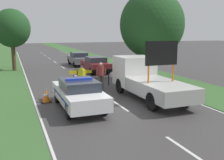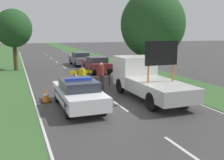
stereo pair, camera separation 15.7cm
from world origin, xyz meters
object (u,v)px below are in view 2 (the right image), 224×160
police_officer (82,75)px  traffic_cone_near_police (60,87)px  police_car (78,93)px  work_truck (146,78)px  traffic_cone_near_truck (123,77)px  road_barrier (92,73)px  queued_car_wagon_maroon (97,64)px  roadside_tree_near_left (13,28)px  queued_car_suv_grey (80,59)px  traffic_cone_centre_front (46,96)px  pedestrian_civilian (101,73)px  roadside_tree_near_right (153,25)px  traffic_cone_behind_barrier (163,90)px  traffic_cone_lane_edge (57,85)px

police_officer → traffic_cone_near_police: 1.85m
traffic_cone_near_police → police_car: bearing=-85.3°
work_truck → traffic_cone_near_truck: size_ratio=11.25×
road_barrier → queued_car_wagon_maroon: queued_car_wagon_maroon is taller
road_barrier → roadside_tree_near_left: size_ratio=0.53×
traffic_cone_near_police → queued_car_suv_grey: queued_car_suv_grey is taller
traffic_cone_near_police → roadside_tree_near_left: 11.88m
queued_car_wagon_maroon → work_truck: bearing=89.2°
police_car → roadside_tree_near_left: 15.44m
police_car → work_truck: bearing=13.0°
traffic_cone_centre_front → queued_car_wagon_maroon: size_ratio=0.17×
queued_car_suv_grey → traffic_cone_near_truck: bearing=94.5°
work_truck → police_officer: (-2.86, 3.63, -0.19)m
traffic_cone_centre_front → roadside_tree_near_left: size_ratio=0.12×
pedestrian_civilian → traffic_cone_near_truck: bearing=35.5°
traffic_cone_centre_front → roadside_tree_near_right: 9.79m
pedestrian_civilian → queued_car_wagon_maroon: (1.81, 6.95, -0.27)m
traffic_cone_centre_front → queued_car_wagon_maroon: bearing=58.1°
work_truck → roadside_tree_near_left: 15.93m
police_car → traffic_cone_behind_barrier: 5.75m
police_car → road_barrier: size_ratio=1.55×
traffic_cone_near_police → traffic_cone_lane_edge: traffic_cone_near_police is taller
pedestrian_civilian → traffic_cone_near_police: bearing=178.9°
traffic_cone_near_police → traffic_cone_near_truck: size_ratio=1.28×
police_car → traffic_cone_centre_front: size_ratio=6.86×
traffic_cone_near_truck → traffic_cone_lane_edge: bearing=-169.2°
traffic_cone_lane_edge → traffic_cone_near_truck: bearing=10.8°
traffic_cone_near_truck → queued_car_wagon_maroon: bearing=97.5°
road_barrier → queued_car_suv_grey: size_ratio=0.69×
pedestrian_civilian → work_truck: bearing=-66.8°
work_truck → road_barrier: size_ratio=2.00×
police_officer → roadside_tree_near_right: (5.59, 0.62, 3.38)m
police_officer → traffic_cone_behind_barrier: 5.44m
road_barrier → traffic_cone_near_police: 2.77m
queued_car_wagon_maroon → roadside_tree_near_left: (-7.14, 3.87, 3.32)m
pedestrian_civilian → queued_car_suv_grey: (1.62, 12.70, -0.27)m
road_barrier → traffic_cone_near_truck: road_barrier is taller
road_barrier → traffic_cone_centre_front: road_barrier is taller
police_car → police_officer: (1.33, 4.45, 0.15)m
traffic_cone_behind_barrier → roadside_tree_near_left: 16.49m
traffic_cone_near_truck → roadside_tree_near_left: roadside_tree_near_left is taller
pedestrian_civilian → traffic_cone_near_police: pedestrian_civilian is taller
work_truck → traffic_cone_near_truck: (0.78, 5.24, -0.83)m
traffic_cone_near_police → roadside_tree_near_right: size_ratio=0.11×
traffic_cone_near_truck → roadside_tree_near_right: size_ratio=0.08×
roadside_tree_near_left → police_officer: bearing=-68.2°
work_truck → road_barrier: work_truck is taller
traffic_cone_centre_front → queued_car_suv_grey: bearing=69.7°
queued_car_wagon_maroon → queued_car_suv_grey: (-0.19, 5.75, -0.00)m
queued_car_wagon_maroon → queued_car_suv_grey: bearing=-88.1°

